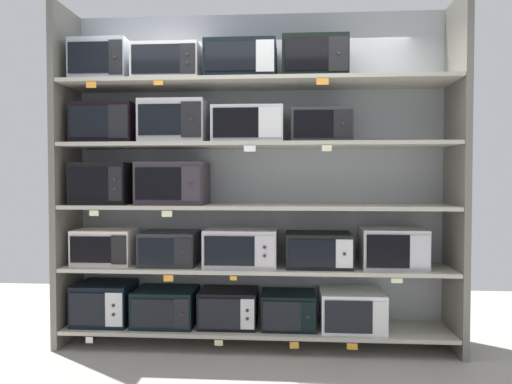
# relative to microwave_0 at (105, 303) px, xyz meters

# --- Properties ---
(back_panel) EXTENTS (3.25, 0.04, 2.71)m
(back_panel) POSITION_rel_microwave_0_xyz_m (1.24, 0.27, 1.04)
(back_panel) COLOR #9EA3A8
(back_panel) RESTS_ON ground
(upright_left) EXTENTS (0.05, 0.50, 2.71)m
(upright_left) POSITION_rel_microwave_0_xyz_m (-0.31, 0.00, 1.04)
(upright_left) COLOR #68645B
(upright_left) RESTS_ON ground
(upright_right) EXTENTS (0.05, 0.50, 2.71)m
(upright_right) POSITION_rel_microwave_0_xyz_m (2.79, 0.00, 1.04)
(upright_right) COLOR #68645B
(upright_right) RESTS_ON ground
(shelf_0) EXTENTS (3.05, 0.50, 0.03)m
(shelf_0) POSITION_rel_microwave_0_xyz_m (1.24, 0.00, -0.18)
(shelf_0) COLOR #ADA899
(shelf_0) RESTS_ON ground
(microwave_0) EXTENTS (0.45, 0.40, 0.33)m
(microwave_0) POSITION_rel_microwave_0_xyz_m (0.00, 0.00, 0.00)
(microwave_0) COLOR black
(microwave_0) RESTS_ON shelf_0
(microwave_1) EXTENTS (0.49, 0.41, 0.29)m
(microwave_1) POSITION_rel_microwave_0_xyz_m (0.51, 0.00, -0.02)
(microwave_1) COLOR black
(microwave_1) RESTS_ON shelf_0
(microwave_2) EXTENTS (0.46, 0.36, 0.29)m
(microwave_2) POSITION_rel_microwave_0_xyz_m (1.02, -0.00, -0.02)
(microwave_2) COLOR black
(microwave_2) RESTS_ON shelf_0
(microwave_3) EXTENTS (0.42, 0.37, 0.27)m
(microwave_3) POSITION_rel_microwave_0_xyz_m (1.50, -0.00, -0.03)
(microwave_3) COLOR black
(microwave_3) RESTS_ON shelf_0
(microwave_4) EXTENTS (0.49, 0.42, 0.30)m
(microwave_4) POSITION_rel_microwave_0_xyz_m (2.00, -0.00, -0.02)
(microwave_4) COLOR silver
(microwave_4) RESTS_ON shelf_0
(price_tag_0) EXTENTS (0.06, 0.00, 0.05)m
(price_tag_0) POSITION_rel_microwave_0_xyz_m (-0.03, -0.25, -0.22)
(price_tag_0) COLOR white
(price_tag_1) EXTENTS (0.06, 0.00, 0.04)m
(price_tag_1) POSITION_rel_microwave_0_xyz_m (0.98, -0.25, -0.22)
(price_tag_1) COLOR beige
(price_tag_2) EXTENTS (0.07, 0.00, 0.05)m
(price_tag_2) POSITION_rel_microwave_0_xyz_m (1.54, -0.25, -0.22)
(price_tag_2) COLOR orange
(price_tag_3) EXTENTS (0.08, 0.00, 0.05)m
(price_tag_3) POSITION_rel_microwave_0_xyz_m (1.97, -0.25, -0.22)
(price_tag_3) COLOR orange
(shelf_1) EXTENTS (3.05, 0.50, 0.03)m
(shelf_1) POSITION_rel_microwave_0_xyz_m (1.24, 0.00, 0.31)
(shelf_1) COLOR #ADA899
(microwave_5) EXTENTS (0.48, 0.36, 0.28)m
(microwave_5) POSITION_rel_microwave_0_xyz_m (0.01, 0.00, 0.46)
(microwave_5) COLOR silver
(microwave_5) RESTS_ON shelf_1
(microwave_6) EXTENTS (0.44, 0.40, 0.27)m
(microwave_6) POSITION_rel_microwave_0_xyz_m (0.55, 0.00, 0.46)
(microwave_6) COLOR #27282C
(microwave_6) RESTS_ON shelf_1
(microwave_7) EXTENTS (0.57, 0.43, 0.29)m
(microwave_7) POSITION_rel_microwave_0_xyz_m (1.12, -0.00, 0.47)
(microwave_7) COLOR #BCB5BC
(microwave_7) RESTS_ON shelf_1
(microwave_8) EXTENTS (0.51, 0.40, 0.27)m
(microwave_8) POSITION_rel_microwave_0_xyz_m (1.73, -0.00, 0.46)
(microwave_8) COLOR black
(microwave_8) RESTS_ON shelf_1
(microwave_9) EXTENTS (0.49, 0.37, 0.31)m
(microwave_9) POSITION_rel_microwave_0_xyz_m (2.31, -0.00, 0.48)
(microwave_9) COLOR #BAB8BE
(microwave_9) RESTS_ON shelf_1
(price_tag_4) EXTENTS (0.07, 0.00, 0.05)m
(price_tag_4) POSITION_rel_microwave_0_xyz_m (0.59, -0.25, 0.26)
(price_tag_4) COLOR orange
(price_tag_5) EXTENTS (0.05, 0.00, 0.03)m
(price_tag_5) POSITION_rel_microwave_0_xyz_m (1.09, -0.25, 0.27)
(price_tag_5) COLOR orange
(price_tag_6) EXTENTS (0.08, 0.00, 0.03)m
(price_tag_6) POSITION_rel_microwave_0_xyz_m (2.29, -0.25, 0.27)
(price_tag_6) COLOR beige
(shelf_2) EXTENTS (3.05, 0.50, 0.03)m
(shelf_2) POSITION_rel_microwave_0_xyz_m (1.24, 0.00, 0.80)
(shelf_2) COLOR #ADA899
(microwave_10) EXTENTS (0.45, 0.39, 0.33)m
(microwave_10) POSITION_rel_microwave_0_xyz_m (0.00, 0.00, 0.98)
(microwave_10) COLOR black
(microwave_10) RESTS_ON shelf_2
(microwave_11) EXTENTS (0.54, 0.40, 0.34)m
(microwave_11) POSITION_rel_microwave_0_xyz_m (0.57, 0.00, 0.98)
(microwave_11) COLOR #302931
(microwave_11) RESTS_ON shelf_2
(price_tag_7) EXTENTS (0.07, 0.00, 0.04)m
(price_tag_7) POSITION_rel_microwave_0_xyz_m (0.02, -0.25, 0.75)
(price_tag_7) COLOR beige
(price_tag_8) EXTENTS (0.08, 0.00, 0.05)m
(price_tag_8) POSITION_rel_microwave_0_xyz_m (0.58, -0.25, 0.75)
(price_tag_8) COLOR beige
(shelf_3) EXTENTS (3.05, 0.50, 0.03)m
(shelf_3) POSITION_rel_microwave_0_xyz_m (1.24, 0.00, 1.28)
(shelf_3) COLOR #ADA899
(microwave_12) EXTENTS (0.49, 0.34, 0.32)m
(microwave_12) POSITION_rel_microwave_0_xyz_m (0.02, 0.00, 1.46)
(microwave_12) COLOR black
(microwave_12) RESTS_ON shelf_3
(microwave_13) EXTENTS (0.51, 0.41, 0.34)m
(microwave_13) POSITION_rel_microwave_0_xyz_m (0.59, 0.00, 1.47)
(microwave_13) COLOR #B7B3B7
(microwave_13) RESTS_ON shelf_3
(microwave_14) EXTENTS (0.55, 0.42, 0.28)m
(microwave_14) POSITION_rel_microwave_0_xyz_m (1.18, -0.00, 1.44)
(microwave_14) COLOR #B7BCC4
(microwave_14) RESTS_ON shelf_3
(microwave_15) EXTENTS (0.47, 0.34, 0.26)m
(microwave_15) POSITION_rel_microwave_0_xyz_m (1.75, -0.00, 1.43)
(microwave_15) COLOR #313435
(microwave_15) RESTS_ON shelf_3
(price_tag_9) EXTENTS (0.09, 0.00, 0.05)m
(price_tag_9) POSITION_rel_microwave_0_xyz_m (1.21, -0.25, 1.24)
(price_tag_9) COLOR white
(price_tag_10) EXTENTS (0.07, 0.00, 0.05)m
(price_tag_10) POSITION_rel_microwave_0_xyz_m (1.78, -0.25, 1.24)
(price_tag_10) COLOR beige
(shelf_4) EXTENTS (3.05, 0.50, 0.03)m
(shelf_4) POSITION_rel_microwave_0_xyz_m (1.24, 0.00, 1.77)
(shelf_4) COLOR #ADA899
(microwave_16) EXTENTS (0.45, 0.36, 0.33)m
(microwave_16) POSITION_rel_microwave_0_xyz_m (0.00, 0.00, 1.95)
(microwave_16) COLOR #99A4AF
(microwave_16) RESTS_ON shelf_4
(microwave_17) EXTENTS (0.52, 0.38, 0.28)m
(microwave_17) POSITION_rel_microwave_0_xyz_m (0.54, -0.00, 1.93)
(microwave_17) COLOR silver
(microwave_17) RESTS_ON shelf_4
(microwave_18) EXTENTS (0.55, 0.41, 0.30)m
(microwave_18) POSITION_rel_microwave_0_xyz_m (1.12, 0.00, 1.93)
(microwave_18) COLOR black
(microwave_18) RESTS_ON shelf_4
(microwave_19) EXTENTS (0.50, 0.36, 0.32)m
(microwave_19) POSITION_rel_microwave_0_xyz_m (1.70, 0.00, 1.95)
(microwave_19) COLOR black
(microwave_19) RESTS_ON shelf_4
(price_tag_11) EXTENTS (0.08, 0.00, 0.05)m
(price_tag_11) POSITION_rel_microwave_0_xyz_m (0.01, -0.25, 1.73)
(price_tag_11) COLOR orange
(price_tag_12) EXTENTS (0.07, 0.00, 0.03)m
(price_tag_12) POSITION_rel_microwave_0_xyz_m (0.53, -0.25, 1.73)
(price_tag_12) COLOR orange
(price_tag_13) EXTENTS (0.09, 0.00, 0.05)m
(price_tag_13) POSITION_rel_microwave_0_xyz_m (1.74, -0.25, 1.73)
(price_tag_13) COLOR orange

